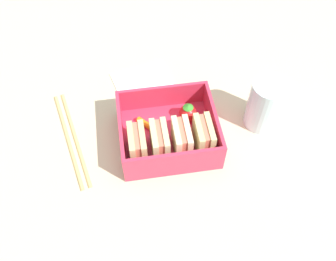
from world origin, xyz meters
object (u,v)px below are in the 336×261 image
(sandwich_center, at_px, (160,141))
(drinking_glass, at_px, (266,104))
(sandwich_center_left, at_px, (182,139))
(folded_napkin, at_px, (143,81))
(chopstick_pair, at_px, (71,138))
(sandwich_center_right, at_px, (137,144))
(sandwich_left, at_px, (203,136))
(strawberry_far_left, at_px, (188,113))
(carrot_stick_far_left, at_px, (146,124))

(sandwich_center, height_order, drinking_glass, drinking_glass)
(sandwich_center_left, height_order, folded_napkin, sandwich_center_left)
(chopstick_pair, bearing_deg, sandwich_center_right, 153.90)
(sandwich_left, xyz_separation_m, folded_napkin, (0.09, -0.18, -0.04))
(sandwich_center_left, height_order, sandwich_center, same)
(strawberry_far_left, height_order, drinking_glass, drinking_glass)
(sandwich_left, relative_size, sandwich_center_left, 1.00)
(sandwich_center, distance_m, chopstick_pair, 0.17)
(carrot_stick_far_left, bearing_deg, folded_napkin, -93.36)
(carrot_stick_far_left, distance_m, drinking_glass, 0.22)
(sandwich_center_right, xyz_separation_m, drinking_glass, (-0.23, -0.04, 0.01))
(sandwich_center, distance_m, drinking_glass, 0.20)
(sandwich_center_right, height_order, carrot_stick_far_left, sandwich_center_right)
(sandwich_center, distance_m, strawberry_far_left, 0.09)
(sandwich_center_right, relative_size, chopstick_pair, 0.27)
(strawberry_far_left, bearing_deg, carrot_stick_far_left, 3.98)
(sandwich_left, xyz_separation_m, sandwich_center_right, (0.11, 0.00, 0.00))
(sandwich_left, distance_m, chopstick_pair, 0.24)
(sandwich_center, distance_m, folded_napkin, 0.18)
(chopstick_pair, distance_m, drinking_glass, 0.35)
(sandwich_center_left, relative_size, carrot_stick_far_left, 1.58)
(sandwich_center_right, xyz_separation_m, strawberry_far_left, (-0.10, -0.06, -0.01))
(strawberry_far_left, bearing_deg, sandwich_center_right, 32.47)
(carrot_stick_far_left, bearing_deg, strawberry_far_left, -176.02)
(drinking_glass, distance_m, folded_napkin, 0.25)
(carrot_stick_far_left, bearing_deg, sandwich_center, 107.36)
(sandwich_left, relative_size, carrot_stick_far_left, 1.58)
(strawberry_far_left, bearing_deg, folded_napkin, -58.90)
(sandwich_center, xyz_separation_m, sandwich_center_right, (0.04, 0.00, 0.00))
(carrot_stick_far_left, xyz_separation_m, folded_napkin, (-0.01, -0.12, -0.02))
(carrot_stick_far_left, height_order, folded_napkin, carrot_stick_far_left)
(sandwich_center_right, height_order, drinking_glass, drinking_glass)
(sandwich_center, distance_m, carrot_stick_far_left, 0.06)
(sandwich_left, bearing_deg, drinking_glass, -159.90)
(sandwich_center_left, relative_size, drinking_glass, 0.60)
(sandwich_left, height_order, carrot_stick_far_left, sandwich_left)
(sandwich_center_left, bearing_deg, sandwich_left, 180.00)
(carrot_stick_far_left, distance_m, folded_napkin, 0.12)
(sandwich_center_right, height_order, chopstick_pair, sandwich_center_right)
(sandwich_left, bearing_deg, sandwich_center, 0.00)
(strawberry_far_left, relative_size, chopstick_pair, 0.17)
(sandwich_center_right, relative_size, strawberry_far_left, 1.56)
(sandwich_center, xyz_separation_m, chopstick_pair, (0.15, -0.06, -0.04))
(chopstick_pair, xyz_separation_m, folded_napkin, (-0.14, -0.12, -0.00))
(sandwich_center_right, bearing_deg, drinking_glass, -169.24)
(sandwich_center_right, relative_size, carrot_stick_far_left, 1.58)
(sandwich_center_left, height_order, strawberry_far_left, sandwich_center_left)
(sandwich_left, bearing_deg, carrot_stick_far_left, -31.45)
(sandwich_center_left, distance_m, folded_napkin, 0.19)
(sandwich_center_right, bearing_deg, strawberry_far_left, -147.53)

